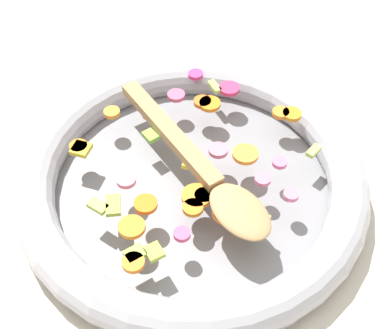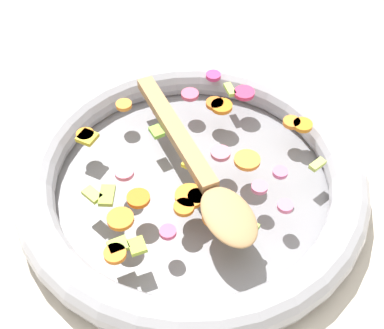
% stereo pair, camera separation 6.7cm
% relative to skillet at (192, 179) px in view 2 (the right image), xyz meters
% --- Properties ---
extents(ground_plane, '(4.00, 4.00, 0.00)m').
position_rel_skillet_xyz_m(ground_plane, '(0.00, 0.00, -0.02)').
color(ground_plane, beige).
extents(skillet, '(0.45, 0.45, 0.05)m').
position_rel_skillet_xyz_m(skillet, '(0.00, 0.00, 0.00)').
color(skillet, slate).
rests_on(skillet, ground_plane).
extents(chopped_vegetables, '(0.31, 0.35, 0.01)m').
position_rel_skillet_xyz_m(chopped_vegetables, '(0.00, 0.00, 0.03)').
color(chopped_vegetables, orange).
rests_on(chopped_vegetables, skillet).
extents(wooden_spoon, '(0.26, 0.22, 0.01)m').
position_rel_skillet_xyz_m(wooden_spoon, '(0.02, -0.02, 0.04)').
color(wooden_spoon, '#A87F51').
rests_on(wooden_spoon, chopped_vegetables).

